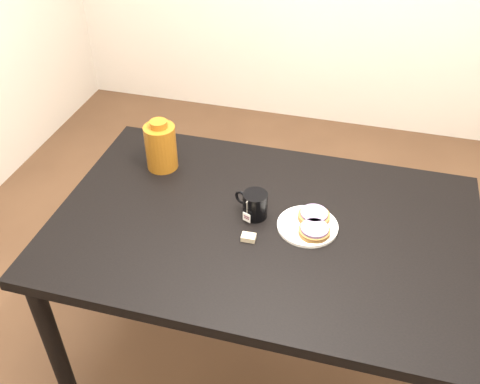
{
  "coord_description": "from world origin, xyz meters",
  "views": [
    {
      "loc": [
        0.27,
        -1.29,
        1.93
      ],
      "look_at": [
        -0.1,
        0.07,
        0.81
      ],
      "focal_mm": 40.0,
      "sensor_mm": 36.0,
      "label": 1
    }
  ],
  "objects_px": {
    "plate": "(308,226)",
    "teabag_pouch": "(249,237)",
    "bagel_back": "(314,216)",
    "mug": "(255,205)",
    "table": "(263,242)",
    "bagel_package": "(161,146)",
    "bagel_front": "(314,231)"
  },
  "relations": [
    {
      "from": "bagel_front",
      "to": "teabag_pouch",
      "type": "xyz_separation_m",
      "value": [
        -0.2,
        -0.07,
        -0.01
      ]
    },
    {
      "from": "table",
      "to": "bagel_front",
      "type": "height_order",
      "value": "bagel_front"
    },
    {
      "from": "bagel_front",
      "to": "bagel_back",
      "type": "bearing_deg",
      "value": 100.04
    },
    {
      "from": "bagel_back",
      "to": "teabag_pouch",
      "type": "relative_size",
      "value": 2.56
    },
    {
      "from": "teabag_pouch",
      "to": "table",
      "type": "bearing_deg",
      "value": 70.21
    },
    {
      "from": "plate",
      "to": "teabag_pouch",
      "type": "distance_m",
      "value": 0.2
    },
    {
      "from": "bagel_package",
      "to": "bagel_back",
      "type": "bearing_deg",
      "value": -15.12
    },
    {
      "from": "plate",
      "to": "bagel_front",
      "type": "relative_size",
      "value": 1.95
    },
    {
      "from": "table",
      "to": "bagel_package",
      "type": "bearing_deg",
      "value": 153.82
    },
    {
      "from": "table",
      "to": "mug",
      "type": "relative_size",
      "value": 10.57
    },
    {
      "from": "mug",
      "to": "bagel_package",
      "type": "relative_size",
      "value": 0.67
    },
    {
      "from": "teabag_pouch",
      "to": "bagel_package",
      "type": "bearing_deg",
      "value": 143.54
    },
    {
      "from": "bagel_front",
      "to": "mug",
      "type": "distance_m",
      "value": 0.22
    },
    {
      "from": "plate",
      "to": "table",
      "type": "bearing_deg",
      "value": -171.94
    },
    {
      "from": "bagel_front",
      "to": "mug",
      "type": "relative_size",
      "value": 0.77
    },
    {
      "from": "table",
      "to": "bagel_back",
      "type": "xyz_separation_m",
      "value": [
        0.16,
        0.06,
        0.11
      ]
    },
    {
      "from": "bagel_back",
      "to": "teabag_pouch",
      "type": "height_order",
      "value": "bagel_back"
    },
    {
      "from": "table",
      "to": "bagel_package",
      "type": "relative_size",
      "value": 7.11
    },
    {
      "from": "bagel_front",
      "to": "teabag_pouch",
      "type": "bearing_deg",
      "value": -160.49
    },
    {
      "from": "table",
      "to": "mug",
      "type": "bearing_deg",
      "value": 141.73
    },
    {
      "from": "bagel_package",
      "to": "mug",
      "type": "bearing_deg",
      "value": -24.74
    },
    {
      "from": "bagel_back",
      "to": "bagel_package",
      "type": "relative_size",
      "value": 0.59
    },
    {
      "from": "mug",
      "to": "teabag_pouch",
      "type": "height_order",
      "value": "mug"
    },
    {
      "from": "bagel_back",
      "to": "mug",
      "type": "bearing_deg",
      "value": -173.24
    },
    {
      "from": "plate",
      "to": "teabag_pouch",
      "type": "height_order",
      "value": "teabag_pouch"
    },
    {
      "from": "plate",
      "to": "teabag_pouch",
      "type": "xyz_separation_m",
      "value": [
        -0.17,
        -0.11,
        0.0
      ]
    },
    {
      "from": "teabag_pouch",
      "to": "bagel_package",
      "type": "xyz_separation_m",
      "value": [
        -0.41,
        0.3,
        0.08
      ]
    },
    {
      "from": "plate",
      "to": "bagel_back",
      "type": "bearing_deg",
      "value": 68.77
    },
    {
      "from": "table",
      "to": "bagel_front",
      "type": "xyz_separation_m",
      "value": [
        0.17,
        -0.02,
        0.11
      ]
    },
    {
      "from": "table",
      "to": "teabag_pouch",
      "type": "height_order",
      "value": "teabag_pouch"
    },
    {
      "from": "plate",
      "to": "mug",
      "type": "height_order",
      "value": "mug"
    },
    {
      "from": "table",
      "to": "teabag_pouch",
      "type": "relative_size",
      "value": 31.11
    }
  ]
}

